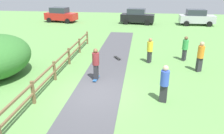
% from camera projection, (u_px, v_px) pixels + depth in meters
% --- Properties ---
extents(ground_plane, '(60.00, 60.00, 0.00)m').
position_uv_depth(ground_plane, '(97.00, 94.00, 10.88)').
color(ground_plane, '#60934C').
extents(asphalt_path, '(2.40, 28.00, 0.02)m').
position_uv_depth(asphalt_path, '(97.00, 93.00, 10.87)').
color(asphalt_path, '#47474C').
rests_on(asphalt_path, ground_plane).
extents(wooden_fence, '(0.12, 18.12, 1.10)m').
position_uv_depth(wooden_fence, '(45.00, 78.00, 10.95)').
color(wooden_fence, brown).
rests_on(wooden_fence, ground_plane).
extents(skater_riding, '(0.41, 0.81, 1.80)m').
position_uv_depth(skater_riding, '(96.00, 63.00, 12.01)').
color(skater_riding, '#265999').
rests_on(skater_riding, asphalt_path).
extents(skateboard_loose, '(0.60, 0.78, 0.08)m').
position_uv_depth(skateboard_loose, '(117.00, 58.00, 15.69)').
color(skateboard_loose, black).
rests_on(skateboard_loose, asphalt_path).
extents(bystander_yellow, '(0.51, 0.51, 1.69)m').
position_uv_depth(bystander_yellow, '(150.00, 49.00, 14.71)').
color(bystander_yellow, '#2D2D33').
rests_on(bystander_yellow, ground_plane).
extents(bystander_orange, '(0.51, 0.51, 1.86)m').
position_uv_depth(bystander_orange, '(200.00, 55.00, 13.18)').
color(bystander_orange, '#2D2D33').
rests_on(bystander_orange, ground_plane).
extents(bystander_blue, '(0.46, 0.46, 1.77)m').
position_uv_depth(bystander_blue, '(164.00, 82.00, 9.79)').
color(bystander_blue, '#2D2D33').
rests_on(bystander_blue, ground_plane).
extents(bystander_green, '(0.52, 0.52, 1.70)m').
position_uv_depth(bystander_green, '(185.00, 47.00, 15.10)').
color(bystander_green, '#2D2D33').
rests_on(bystander_green, ground_plane).
extents(parked_car_black, '(4.37, 2.37, 1.92)m').
position_uv_depth(parked_car_black, '(137.00, 16.00, 28.45)').
color(parked_car_black, black).
rests_on(parked_car_black, ground_plane).
extents(parked_car_red, '(4.42, 2.52, 1.92)m').
position_uv_depth(parked_car_red, '(61.00, 15.00, 29.69)').
color(parked_car_red, red).
rests_on(parked_car_red, ground_plane).
extents(parked_car_silver, '(4.21, 2.01, 1.92)m').
position_uv_depth(parked_car_silver, '(197.00, 17.00, 27.55)').
color(parked_car_silver, '#B7B7BC').
rests_on(parked_car_silver, ground_plane).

